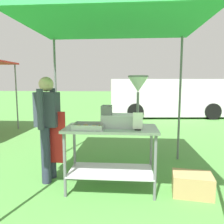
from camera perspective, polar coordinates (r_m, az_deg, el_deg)
The scene contains 9 objects.
ground_plane at distance 8.02m, azimuth 3.87°, elevation -3.52°, with size 70.00×70.00×0.00m, color #519342.
stall_canopy at distance 3.24m, azimuth -0.15°, elevation 22.22°, with size 2.67×2.64×2.43m.
donut_cart at distance 3.15m, azimuth -0.28°, elevation -8.29°, with size 1.28×0.64×0.91m.
donut_tray at distance 3.01m, azimuth -5.95°, elevation -3.87°, with size 0.42×0.33×0.07m.
donut_fryer at distance 3.07m, azimuth 3.59°, elevation 1.09°, with size 0.64×0.28×0.71m.
menu_sign at distance 2.90m, azimuth 6.63°, elevation -2.76°, with size 0.13×0.05×0.23m.
vendor at distance 3.54m, azimuth -16.12°, elevation -2.84°, with size 0.46×0.53×1.61m.
supply_crate at distance 3.36m, azimuth 19.89°, elevation -17.06°, with size 0.57×0.44×0.29m.
van_white at distance 10.54m, azimuth 14.35°, elevation 3.68°, with size 5.43×2.47×1.69m.
Camera 1 is at (0.07, -1.88, 1.51)m, focal length 35.62 mm.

